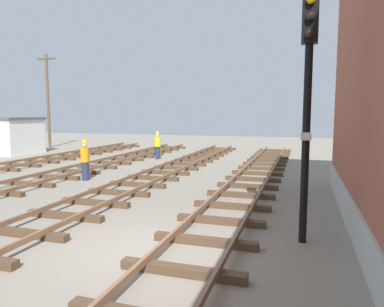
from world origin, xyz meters
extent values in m
plane|color=gray|center=(0.00, 0.00, 0.00)|extent=(80.00, 80.00, 0.00)
cube|color=#4C3826|center=(1.28, -0.82, 0.09)|extent=(2.50, 0.24, 0.18)
cube|color=#4C3826|center=(1.28, 0.82, 0.09)|extent=(2.50, 0.24, 0.18)
cube|color=#4C3826|center=(1.28, 2.47, 0.09)|extent=(2.50, 0.24, 0.18)
cube|color=#4C3826|center=(1.28, 4.12, 0.09)|extent=(2.50, 0.24, 0.18)
cube|color=#4C3826|center=(1.28, 5.77, 0.09)|extent=(2.50, 0.24, 0.18)
cube|color=#4C3826|center=(1.28, 7.41, 0.09)|extent=(2.50, 0.24, 0.18)
cube|color=#4C3826|center=(1.28, 9.06, 0.09)|extent=(2.50, 0.24, 0.18)
cube|color=#4C3826|center=(1.28, 10.71, 0.09)|extent=(2.50, 0.24, 0.18)
cube|color=#4C3826|center=(1.28, 12.35, 0.09)|extent=(2.50, 0.24, 0.18)
cube|color=#4C3826|center=(1.28, 14.00, 0.09)|extent=(2.50, 0.24, 0.18)
cube|color=#4C3826|center=(1.28, 15.65, 0.09)|extent=(2.50, 0.24, 0.18)
cube|color=#4C3826|center=(1.28, 17.30, 0.09)|extent=(2.50, 0.24, 0.18)
cube|color=#4C3826|center=(1.28, 18.94, 0.09)|extent=(2.50, 0.24, 0.18)
cube|color=#4C3826|center=(1.28, 20.59, 0.09)|extent=(2.50, 0.24, 0.18)
cube|color=#4C3826|center=(1.28, 22.24, 0.09)|extent=(2.50, 0.24, 0.18)
cube|color=brown|center=(0.56, 0.00, 0.25)|extent=(0.08, 46.12, 0.14)
cube|color=brown|center=(2.00, 0.00, 0.25)|extent=(0.08, 46.12, 0.14)
cube|color=#4C3826|center=(-3.18, 0.00, 0.09)|extent=(2.50, 0.24, 0.18)
cube|color=#4C3826|center=(-3.18, 1.59, 0.09)|extent=(2.50, 0.24, 0.18)
cube|color=#4C3826|center=(-3.18, 3.18, 0.09)|extent=(2.50, 0.24, 0.18)
cube|color=#4C3826|center=(-3.18, 4.77, 0.09)|extent=(2.50, 0.24, 0.18)
cube|color=#4C3826|center=(-3.18, 6.36, 0.09)|extent=(2.50, 0.24, 0.18)
cube|color=#4C3826|center=(-3.18, 7.95, 0.09)|extent=(2.50, 0.24, 0.18)
cube|color=#4C3826|center=(-3.18, 9.54, 0.09)|extent=(2.50, 0.24, 0.18)
cube|color=#4C3826|center=(-3.18, 11.13, 0.09)|extent=(2.50, 0.24, 0.18)
cube|color=#4C3826|center=(-3.18, 12.72, 0.09)|extent=(2.50, 0.24, 0.18)
cube|color=#4C3826|center=(-3.18, 14.31, 0.09)|extent=(2.50, 0.24, 0.18)
cube|color=#4C3826|center=(-3.18, 15.90, 0.09)|extent=(2.50, 0.24, 0.18)
cube|color=#4C3826|center=(-3.18, 17.49, 0.09)|extent=(2.50, 0.24, 0.18)
cube|color=#4C3826|center=(-3.18, 19.08, 0.09)|extent=(2.50, 0.24, 0.18)
cube|color=#4C3826|center=(-3.18, 20.68, 0.09)|extent=(2.50, 0.24, 0.18)
cube|color=#4C3826|center=(-3.18, 22.27, 0.09)|extent=(2.50, 0.24, 0.18)
cube|color=brown|center=(-3.90, 0.00, 0.25)|extent=(0.08, 46.12, 0.14)
cube|color=brown|center=(-2.46, 0.00, 0.25)|extent=(0.08, 46.12, 0.14)
cube|color=#4C3826|center=(-7.64, 5.12, 0.09)|extent=(2.50, 0.24, 0.18)
cube|color=#4C3826|center=(-7.64, 6.83, 0.09)|extent=(2.50, 0.24, 0.18)
cube|color=#4C3826|center=(-7.64, 8.54, 0.09)|extent=(2.50, 0.24, 0.18)
cube|color=#4C3826|center=(-7.64, 10.25, 0.09)|extent=(2.50, 0.24, 0.18)
cube|color=#4C3826|center=(-7.64, 11.96, 0.09)|extent=(2.50, 0.24, 0.18)
cube|color=#4C3826|center=(-7.64, 13.67, 0.09)|extent=(2.50, 0.24, 0.18)
cube|color=#4C3826|center=(-7.64, 15.37, 0.09)|extent=(2.50, 0.24, 0.18)
cube|color=#4C3826|center=(-7.64, 17.08, 0.09)|extent=(2.50, 0.24, 0.18)
cube|color=#4C3826|center=(-7.64, 18.79, 0.09)|extent=(2.50, 0.24, 0.18)
cube|color=#4C3826|center=(-7.64, 20.50, 0.09)|extent=(2.50, 0.24, 0.18)
cube|color=#4C3826|center=(-7.64, 22.21, 0.09)|extent=(2.50, 0.24, 0.18)
cube|color=#4C3826|center=(-12.09, 7.95, 0.09)|extent=(2.50, 0.24, 0.18)
cube|color=#4C3826|center=(-12.09, 9.54, 0.09)|extent=(2.50, 0.24, 0.18)
cube|color=#4C3826|center=(-12.09, 11.13, 0.09)|extent=(2.50, 0.24, 0.18)
cube|color=#4C3826|center=(-12.09, 12.72, 0.09)|extent=(2.50, 0.24, 0.18)
cube|color=#4C3826|center=(-12.09, 14.31, 0.09)|extent=(2.50, 0.24, 0.18)
cube|color=#4C3826|center=(-12.09, 15.90, 0.09)|extent=(2.50, 0.24, 0.18)
cube|color=#4C3826|center=(-12.09, 17.49, 0.09)|extent=(2.50, 0.24, 0.18)
cube|color=#4C3826|center=(-12.09, 19.08, 0.09)|extent=(2.50, 0.24, 0.18)
cube|color=#4C3826|center=(-12.09, 20.68, 0.09)|extent=(2.50, 0.24, 0.18)
cube|color=#4C3826|center=(-12.09, 22.27, 0.09)|extent=(2.50, 0.24, 0.18)
cylinder|color=black|center=(3.46, 1.71, 2.32)|extent=(0.18, 0.18, 4.63)
cube|color=black|center=(3.46, 1.71, 5.18)|extent=(0.36, 0.24, 1.10)
sphere|color=black|center=(3.46, 1.53, 5.18)|extent=(0.20, 0.20, 0.20)
sphere|color=black|center=(3.46, 1.53, 4.81)|extent=(0.20, 0.20, 0.20)
cube|color=white|center=(3.46, 1.57, 2.55)|extent=(0.24, 0.03, 0.18)
cube|color=#B2B2AD|center=(4.63, -0.20, 0.45)|extent=(0.08, 19.75, 0.90)
cube|color=silver|center=(-17.50, 14.56, 1.30)|extent=(2.80, 3.60, 2.60)
cube|color=#4C4C51|center=(-17.50, 14.56, 2.68)|extent=(3.00, 3.80, 0.16)
cylinder|color=brown|center=(-18.35, 19.57, 4.11)|extent=(0.24, 0.24, 8.21)
cube|color=#4C3D2D|center=(-18.35, 19.57, 7.81)|extent=(1.80, 0.12, 0.12)
cylinder|color=#262D4C|center=(-5.91, 14.96, 0.42)|extent=(0.32, 0.32, 0.85)
cylinder|color=yellow|center=(-5.91, 14.96, 1.18)|extent=(0.40, 0.40, 0.65)
sphere|color=tan|center=(-5.91, 14.96, 1.62)|extent=(0.24, 0.24, 0.24)
sphere|color=yellow|center=(-5.91, 14.96, 1.76)|extent=(0.22, 0.22, 0.22)
cylinder|color=#262D4C|center=(-6.12, 6.97, 0.42)|extent=(0.32, 0.32, 0.85)
cylinder|color=orange|center=(-6.12, 6.97, 1.18)|extent=(0.40, 0.40, 0.65)
sphere|color=tan|center=(-6.12, 6.97, 1.62)|extent=(0.24, 0.24, 0.24)
sphere|color=yellow|center=(-6.12, 6.97, 1.76)|extent=(0.22, 0.22, 0.22)
camera|label=1|loc=(3.38, -6.92, 3.08)|focal=33.16mm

